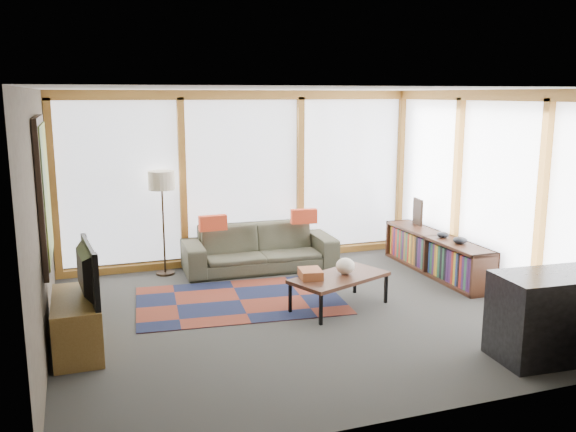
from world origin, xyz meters
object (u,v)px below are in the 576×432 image
object	(u,v)px
floor_lamp	(163,223)
coffee_table	(339,292)
tv_console	(77,324)
television	(80,272)
bar_counter	(562,315)
bookshelf	(436,254)
sofa	(259,248)

from	to	relation	value
floor_lamp	coffee_table	world-z (taller)	floor_lamp
tv_console	television	world-z (taller)	television
television	bar_counter	xyz separation A→B (m)	(4.42, -1.68, -0.41)
floor_lamp	bookshelf	size ratio (longest dim) A/B	0.66
tv_console	bar_counter	size ratio (longest dim) A/B	0.82
tv_console	coffee_table	bearing A→B (deg)	5.05
floor_lamp	tv_console	world-z (taller)	floor_lamp
floor_lamp	bar_counter	xyz separation A→B (m)	(3.27, -4.10, -0.32)
sofa	bar_counter	distance (m)	4.35
sofa	bar_counter	world-z (taller)	bar_counter
floor_lamp	tv_console	bearing A→B (deg)	-117.01
floor_lamp	bar_counter	world-z (taller)	floor_lamp
bookshelf	television	world-z (taller)	television
sofa	television	world-z (taller)	television
coffee_table	bar_counter	world-z (taller)	bar_counter
coffee_table	television	world-z (taller)	television
coffee_table	television	distance (m)	3.02
coffee_table	bar_counter	distance (m)	2.49
bookshelf	bar_counter	xyz separation A→B (m)	(-0.42, -2.85, 0.14)
floor_lamp	bookshelf	bearing A→B (deg)	-18.78
sofa	tv_console	xyz separation A→B (m)	(-2.57, -2.18, -0.05)
sofa	television	bearing A→B (deg)	-136.20
coffee_table	tv_console	size ratio (longest dim) A/B	1.09
bookshelf	tv_console	xyz separation A→B (m)	(-4.90, -1.12, -0.01)
bookshelf	bar_counter	distance (m)	2.88
television	bar_counter	bearing A→B (deg)	-115.89
coffee_table	bar_counter	size ratio (longest dim) A/B	0.90
coffee_table	tv_console	distance (m)	3.01
coffee_table	bookshelf	bearing A→B (deg)	24.20
coffee_table	tv_console	xyz separation A→B (m)	(-3.00, -0.26, 0.07)
tv_console	television	bearing A→B (deg)	-38.00
sofa	bar_counter	bearing A→B (deg)	-61.67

